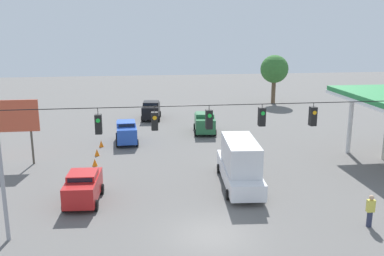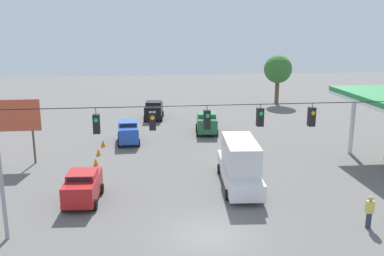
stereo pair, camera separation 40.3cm
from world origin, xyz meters
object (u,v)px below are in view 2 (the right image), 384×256
(traffic_cone_farthest, at_px, (103,143))
(pedestrian, at_px, (369,212))
(sedan_red_parked_shoulder, at_px, (83,186))
(roadside_billboard, at_px, (10,119))
(overhead_signal_span, at_px, (207,141))
(box_truck_white_crossing_near, at_px, (240,164))
(traffic_cone_nearest, at_px, (84,199))
(traffic_cone_third, at_px, (92,172))
(traffic_cone_fourth, at_px, (96,162))
(tree_horizon_left, at_px, (278,70))
(sedan_green_oncoming_deep, at_px, (207,123))
(sedan_black_withflow_deep, at_px, (154,110))
(traffic_cone_second, at_px, (86,185))
(sedan_blue_withflow_far, at_px, (128,131))
(traffic_cone_fifth, at_px, (98,152))

(traffic_cone_farthest, distance_m, pedestrian, 22.83)
(sedan_red_parked_shoulder, height_order, roadside_billboard, roadside_billboard)
(overhead_signal_span, relative_size, box_truck_white_crossing_near, 2.65)
(box_truck_white_crossing_near, distance_m, traffic_cone_nearest, 10.02)
(box_truck_white_crossing_near, distance_m, sedan_red_parked_shoulder, 9.96)
(traffic_cone_third, xyz_separation_m, traffic_cone_fourth, (-0.00, -2.23, 0.00))
(sedan_red_parked_shoulder, height_order, traffic_cone_farthest, sedan_red_parked_shoulder)
(overhead_signal_span, xyz_separation_m, tree_horizon_left, (-14.62, -34.58, -0.16))
(sedan_red_parked_shoulder, distance_m, sedan_green_oncoming_deep, 18.48)
(sedan_black_withflow_deep, height_order, traffic_cone_fourth, sedan_black_withflow_deep)
(traffic_cone_second, bearing_deg, traffic_cone_fourth, -91.78)
(traffic_cone_farthest, height_order, pedestrian, pedestrian)
(sedan_green_oncoming_deep, height_order, roadside_billboard, roadside_billboard)
(traffic_cone_second, xyz_separation_m, tree_horizon_left, (-21.56, -28.42, 4.26))
(box_truck_white_crossing_near, height_order, sedan_black_withflow_deep, box_truck_white_crossing_near)
(pedestrian, bearing_deg, traffic_cone_fourth, -38.13)
(box_truck_white_crossing_near, height_order, traffic_cone_second, box_truck_white_crossing_near)
(traffic_cone_second, height_order, tree_horizon_left, tree_horizon_left)
(sedan_black_withflow_deep, distance_m, traffic_cone_farthest, 11.73)
(traffic_cone_farthest, relative_size, pedestrian, 0.32)
(roadside_billboard, bearing_deg, sedan_green_oncoming_deep, -154.10)
(sedan_green_oncoming_deep, relative_size, roadside_billboard, 0.83)
(sedan_red_parked_shoulder, distance_m, tree_horizon_left, 37.33)
(sedan_black_withflow_deep, bearing_deg, pedestrian, 110.47)
(sedan_blue_withflow_far, relative_size, traffic_cone_second, 7.19)
(traffic_cone_fourth, relative_size, roadside_billboard, 0.12)
(traffic_cone_fifth, distance_m, tree_horizon_left, 30.32)
(traffic_cone_fourth, relative_size, pedestrian, 0.32)
(sedan_black_withflow_deep, distance_m, traffic_cone_third, 18.77)
(traffic_cone_third, bearing_deg, roadside_billboard, -28.61)
(roadside_billboard, bearing_deg, tree_horizon_left, -140.92)
(traffic_cone_nearest, bearing_deg, overhead_signal_span, 150.15)
(sedan_red_parked_shoulder, bearing_deg, traffic_cone_nearest, 98.49)
(traffic_cone_fifth, height_order, pedestrian, pedestrian)
(traffic_cone_second, relative_size, traffic_cone_third, 1.00)
(sedan_blue_withflow_far, distance_m, traffic_cone_farthest, 2.53)
(traffic_cone_nearest, xyz_separation_m, pedestrian, (-15.17, 4.82, 0.61))
(overhead_signal_span, relative_size, sedan_blue_withflow_far, 4.89)
(sedan_red_parked_shoulder, xyz_separation_m, sedan_blue_withflow_far, (-2.30, -13.00, 0.04))
(sedan_green_oncoming_deep, height_order, pedestrian, sedan_green_oncoming_deep)
(overhead_signal_span, height_order, tree_horizon_left, overhead_signal_span)
(traffic_cone_third, relative_size, pedestrian, 0.32)
(tree_horizon_left, bearing_deg, traffic_cone_third, 50.33)
(overhead_signal_span, distance_m, traffic_cone_fourth, 13.66)
(traffic_cone_fourth, relative_size, traffic_cone_fifth, 1.00)
(sedan_black_withflow_deep, distance_m, pedestrian, 29.69)
(traffic_cone_nearest, xyz_separation_m, traffic_cone_fifth, (0.07, -9.71, 0.00))
(sedan_red_parked_shoulder, bearing_deg, sedan_blue_withflow_far, -100.02)
(traffic_cone_fifth, bearing_deg, traffic_cone_nearest, 90.44)
(traffic_cone_fourth, bearing_deg, traffic_cone_farthest, -90.96)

